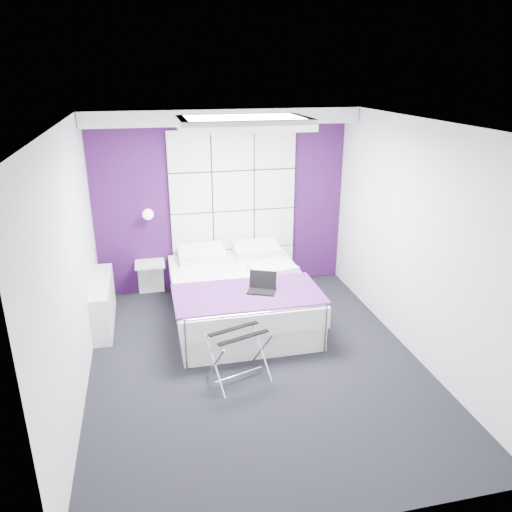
% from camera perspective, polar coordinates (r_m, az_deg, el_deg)
% --- Properties ---
extents(floor, '(4.40, 4.40, 0.00)m').
position_cam_1_polar(floor, '(5.70, -0.01, -12.03)').
color(floor, black).
rests_on(floor, ground).
extents(ceiling, '(4.40, 4.40, 0.00)m').
position_cam_1_polar(ceiling, '(4.82, -0.01, 14.99)').
color(ceiling, white).
rests_on(ceiling, wall_back).
extents(wall_back, '(3.60, 0.00, 3.60)m').
position_cam_1_polar(wall_back, '(7.18, -3.89, 6.27)').
color(wall_back, white).
rests_on(wall_back, floor).
extents(wall_left, '(0.00, 4.40, 4.40)m').
position_cam_1_polar(wall_left, '(5.06, -20.32, -1.24)').
color(wall_left, white).
rests_on(wall_left, floor).
extents(wall_right, '(0.00, 4.40, 4.40)m').
position_cam_1_polar(wall_right, '(5.76, 17.75, 1.68)').
color(wall_right, white).
rests_on(wall_right, floor).
extents(accent_wall, '(3.58, 0.02, 2.58)m').
position_cam_1_polar(accent_wall, '(7.17, -3.88, 6.25)').
color(accent_wall, '#360F44').
rests_on(accent_wall, wall_back).
extents(soffit, '(3.58, 0.50, 0.20)m').
position_cam_1_polar(soffit, '(6.74, -3.80, 15.69)').
color(soffit, white).
rests_on(soffit, wall_back).
extents(headboard, '(1.80, 0.08, 2.30)m').
position_cam_1_polar(headboard, '(7.18, -2.60, 5.22)').
color(headboard, silver).
rests_on(headboard, wall_back).
extents(skylight, '(1.36, 0.86, 0.12)m').
position_cam_1_polar(skylight, '(5.41, -1.45, 15.06)').
color(skylight, white).
rests_on(skylight, ceiling).
extents(wall_lamp, '(0.15, 0.15, 0.15)m').
position_cam_1_polar(wall_lamp, '(6.99, -12.25, 4.76)').
color(wall_lamp, white).
rests_on(wall_lamp, wall_back).
extents(radiator, '(0.22, 1.20, 0.60)m').
position_cam_1_polar(radiator, '(6.62, -17.07, -5.12)').
color(radiator, white).
rests_on(radiator, floor).
extents(bed, '(1.74, 2.11, 0.74)m').
position_cam_1_polar(bed, '(6.49, -1.90, -4.59)').
color(bed, white).
rests_on(bed, floor).
extents(nightstand, '(0.41, 0.32, 0.05)m').
position_cam_1_polar(nightstand, '(7.18, -12.04, -0.89)').
color(nightstand, white).
rests_on(nightstand, wall_back).
extents(luggage_rack, '(0.57, 0.42, 0.56)m').
position_cam_1_polar(luggage_rack, '(5.27, -1.99, -11.38)').
color(luggage_rack, silver).
rests_on(luggage_rack, floor).
extents(laptop, '(0.32, 0.23, 0.23)m').
position_cam_1_polar(laptop, '(5.94, 0.54, -3.46)').
color(laptop, black).
rests_on(laptop, bed).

